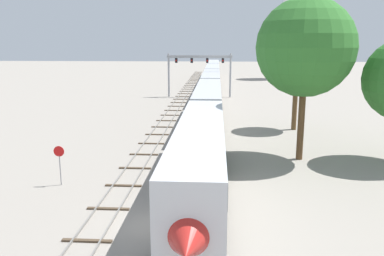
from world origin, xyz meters
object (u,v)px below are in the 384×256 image
Objects in this scene: stop_sign at (60,160)px; trackside_tree_left at (306,48)px; trackside_tree_mid at (297,62)px; signal_gantry at (199,65)px; passenger_train at (211,85)px; water_tower at (299,11)px.

stop_sign is 21.26m from trackside_tree_left.
signal_gantry is at bearing 113.91° from trackside_tree_mid.
signal_gantry is 41.58m from trackside_tree_left.
passenger_train is 9.39× the size of signal_gantry.
water_tower reaches higher than trackside_tree_left.
stop_sign is (-33.38, -89.20, -16.70)m from water_tower.
signal_gantry is at bearing 80.77° from stop_sign.
stop_sign is 0.27× the size of trackside_tree_mid.
trackside_tree_left is at bearing -100.48° from water_tower.
water_tower reaches higher than signal_gantry.
passenger_train is at bearing 112.17° from trackside_tree_mid.
trackside_tree_left is (10.54, -40.06, 3.65)m from signal_gantry.
water_tower is at bearing 62.33° from passenger_train.
stop_sign is (-7.75, -47.68, -4.05)m from signal_gantry.
signal_gantry reaches higher than passenger_train.
trackside_tree_mid is (20.09, 19.85, 5.97)m from stop_sign.
signal_gantry is at bearing 126.16° from passenger_train.
trackside_tree_left is at bearing -75.26° from signal_gantry.
passenger_train is 38.53m from trackside_tree_left.
trackside_tree_mid is (12.34, -27.83, 1.92)m from signal_gantry.
trackside_tree_mid is (1.80, 12.22, -1.73)m from trackside_tree_left.
water_tower is 71.42m from trackside_tree_mid.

